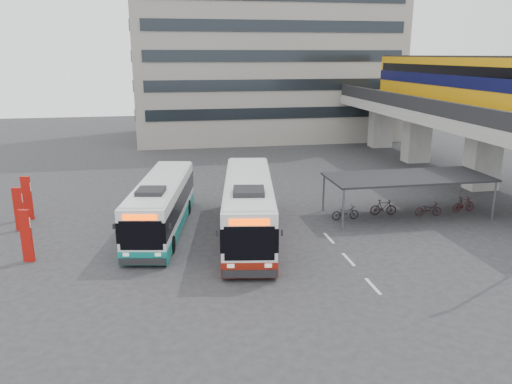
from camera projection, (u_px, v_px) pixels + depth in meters
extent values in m
plane|color=#28282B|center=(285.00, 241.00, 27.00)|extent=(120.00, 120.00, 0.00)
cube|color=gray|center=(483.00, 159.00, 36.95)|extent=(2.20, 1.60, 4.60)
cube|color=gray|center=(417.00, 137.00, 46.43)|extent=(2.20, 1.60, 4.60)
cube|color=gray|center=(381.00, 126.00, 54.01)|extent=(2.20, 1.60, 4.60)
cube|color=gray|center=(456.00, 115.00, 40.01)|extent=(8.00, 32.00, 0.90)
cube|color=black|center=(414.00, 103.00, 39.08)|extent=(0.35, 32.00, 1.10)
cube|color=black|center=(500.00, 102.00, 40.40)|extent=(0.35, 32.00, 1.10)
cube|color=#C7870B|center=(449.00, 82.00, 40.83)|extent=(2.90, 20.00, 3.90)
cube|color=#090A32|center=(449.00, 79.00, 40.77)|extent=(2.98, 20.02, 0.90)
cube|color=black|center=(450.00, 69.00, 40.56)|extent=(2.96, 19.20, 0.70)
cube|color=black|center=(451.00, 57.00, 40.31)|extent=(2.70, 19.60, 0.25)
cylinder|color=#595B60|center=(324.00, 193.00, 31.88)|extent=(0.12, 0.12, 2.40)
cylinder|color=#595B60|center=(460.00, 186.00, 33.56)|extent=(0.12, 0.12, 2.40)
cylinder|color=#595B60|center=(343.00, 210.00, 28.47)|extent=(0.12, 0.12, 2.40)
cylinder|color=#595B60|center=(494.00, 201.00, 30.15)|extent=(0.12, 0.12, 2.40)
cube|color=black|center=(408.00, 177.00, 30.67)|extent=(10.00, 4.00, 0.12)
imported|color=black|center=(345.00, 212.00, 30.51)|extent=(1.71, 0.60, 0.90)
imported|color=black|center=(386.00, 209.00, 30.97)|extent=(1.66, 0.47, 1.00)
imported|color=black|center=(425.00, 207.00, 31.45)|extent=(1.71, 0.60, 0.90)
imported|color=black|center=(464.00, 204.00, 31.91)|extent=(1.66, 0.47, 1.00)
cube|color=gray|center=(264.00, 30.00, 58.83)|extent=(30.00, 15.00, 25.00)
cube|color=beige|center=(373.00, 286.00, 21.75)|extent=(0.15, 1.60, 0.01)
cube|color=beige|center=(348.00, 259.00, 24.60)|extent=(0.15, 1.60, 0.01)
cube|color=beige|center=(329.00, 238.00, 27.44)|extent=(0.15, 1.60, 0.01)
cube|color=white|center=(248.00, 205.00, 27.40)|extent=(4.37, 12.05, 2.70)
cube|color=maroon|center=(248.00, 226.00, 27.73)|extent=(4.41, 12.10, 0.74)
cube|color=black|center=(248.00, 202.00, 27.37)|extent=(4.43, 12.08, 1.13)
cube|color=#EF3D00|center=(249.00, 222.00, 21.44)|extent=(1.75, 0.36, 0.30)
cube|color=black|center=(249.00, 191.00, 24.14)|extent=(1.74, 1.79, 0.28)
cylinder|color=black|center=(225.00, 253.00, 24.08)|extent=(0.45, 1.02, 0.98)
cylinder|color=black|center=(267.00, 209.00, 30.96)|extent=(0.45, 1.02, 0.98)
cube|color=white|center=(162.00, 203.00, 28.31)|extent=(4.16, 10.94, 2.45)
cube|color=#0D756B|center=(163.00, 222.00, 28.61)|extent=(4.21, 10.99, 0.67)
cube|color=black|center=(162.00, 201.00, 28.28)|extent=(4.22, 10.97, 1.03)
cube|color=#EF3D00|center=(140.00, 217.00, 22.90)|extent=(1.58, 0.36, 0.27)
cube|color=black|center=(151.00, 191.00, 25.35)|extent=(1.60, 1.65, 0.25)
cylinder|color=black|center=(130.00, 245.00, 25.32)|extent=(0.42, 0.93, 0.89)
cylinder|color=black|center=(188.00, 207.00, 31.52)|extent=(0.42, 0.93, 0.89)
imported|color=black|center=(146.00, 225.00, 27.13)|extent=(0.57, 0.68, 1.57)
cube|color=#AA100A|center=(26.00, 236.00, 24.03)|extent=(0.56, 0.32, 2.65)
cube|color=white|center=(25.00, 222.00, 23.85)|extent=(0.56, 0.22, 0.53)
cube|color=#AA100A|center=(19.00, 209.00, 28.36)|extent=(0.52, 0.22, 2.53)
cube|color=white|center=(17.00, 198.00, 28.19)|extent=(0.55, 0.11, 0.51)
cube|color=#AA100A|center=(27.00, 198.00, 30.23)|extent=(0.57, 0.29, 2.70)
cube|color=white|center=(26.00, 187.00, 30.05)|extent=(0.58, 0.18, 0.54)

